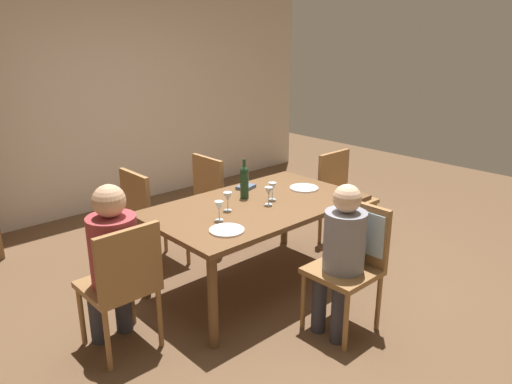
% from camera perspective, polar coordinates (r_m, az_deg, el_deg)
% --- Properties ---
extents(ground_plane, '(10.00, 10.00, 0.00)m').
position_cam_1_polar(ground_plane, '(4.25, 0.00, -10.70)').
color(ground_plane, brown).
extents(rear_room_partition, '(6.40, 0.12, 2.70)m').
position_cam_1_polar(rear_room_partition, '(6.04, -18.11, 10.66)').
color(rear_room_partition, beige).
rests_on(rear_room_partition, ground_plane).
extents(dining_table, '(1.75, 1.03, 0.73)m').
position_cam_1_polar(dining_table, '(3.97, 0.00, -2.44)').
color(dining_table, brown).
rests_on(dining_table, ground_plane).
extents(chair_near, '(0.46, 0.44, 0.92)m').
position_cam_1_polar(chair_near, '(3.54, 11.46, -6.54)').
color(chair_near, olive).
rests_on(chair_near, ground_plane).
extents(chair_left_end, '(0.44, 0.44, 0.92)m').
position_cam_1_polar(chair_left_end, '(3.30, -15.33, -9.92)').
color(chair_left_end, olive).
rests_on(chair_left_end, ground_plane).
extents(chair_far_left, '(0.44, 0.44, 0.92)m').
position_cam_1_polar(chair_far_left, '(4.43, -12.53, -2.31)').
color(chair_far_left, olive).
rests_on(chair_far_left, ground_plane).
extents(chair_right_end, '(0.44, 0.44, 0.92)m').
position_cam_1_polar(chair_right_end, '(4.95, 10.00, 0.06)').
color(chair_right_end, olive).
rests_on(chair_right_end, ground_plane).
extents(chair_far_right, '(0.44, 0.44, 0.92)m').
position_cam_1_polar(chair_far_right, '(4.84, -4.54, -0.13)').
color(chair_far_right, olive).
rests_on(chair_far_right, ground_plane).
extents(person_woman_host, '(0.33, 0.29, 1.10)m').
position_cam_1_polar(person_woman_host, '(3.41, 10.02, -6.62)').
color(person_woman_host, '#33333D').
rests_on(person_woman_host, ground_plane).
extents(person_man_bearded, '(0.32, 0.37, 1.16)m').
position_cam_1_polar(person_man_bearded, '(3.34, -16.45, -7.17)').
color(person_man_bearded, '#33333D').
rests_on(person_man_bearded, ground_plane).
extents(wine_bottle_tall_green, '(0.07, 0.07, 0.34)m').
position_cam_1_polar(wine_bottle_tall_green, '(4.03, -1.37, 1.29)').
color(wine_bottle_tall_green, '#19381E').
rests_on(wine_bottle_tall_green, dining_table).
extents(wine_glass_near_left, '(0.07, 0.07, 0.15)m').
position_cam_1_polar(wine_glass_near_left, '(3.77, -3.34, -0.65)').
color(wine_glass_near_left, silver).
rests_on(wine_glass_near_left, dining_table).
extents(wine_glass_centre, '(0.07, 0.07, 0.15)m').
position_cam_1_polar(wine_glass_centre, '(3.58, -4.35, -1.74)').
color(wine_glass_centre, silver).
rests_on(wine_glass_centre, dining_table).
extents(wine_glass_near_right, '(0.07, 0.07, 0.15)m').
position_cam_1_polar(wine_glass_near_right, '(3.89, 1.49, -0.02)').
color(wine_glass_near_right, silver).
rests_on(wine_glass_near_right, dining_table).
extents(wine_glass_far, '(0.07, 0.07, 0.15)m').
position_cam_1_polar(wine_glass_far, '(4.01, 1.93, 0.53)').
color(wine_glass_far, silver).
rests_on(wine_glass_far, dining_table).
extents(dinner_plate_host, '(0.25, 0.25, 0.01)m').
position_cam_1_polar(dinner_plate_host, '(3.42, -3.45, -4.49)').
color(dinner_plate_host, white).
rests_on(dinner_plate_host, dining_table).
extents(dinner_plate_guest_left, '(0.25, 0.25, 0.01)m').
position_cam_1_polar(dinner_plate_guest_left, '(4.34, 5.63, 0.47)').
color(dinner_plate_guest_left, white).
rests_on(dinner_plate_guest_left, dining_table).
extents(folded_napkin, '(0.19, 0.16, 0.03)m').
position_cam_1_polar(folded_napkin, '(4.32, -1.20, 0.59)').
color(folded_napkin, '#4C5B75').
rests_on(folded_napkin, dining_table).
extents(handbag, '(0.14, 0.29, 0.22)m').
position_cam_1_polar(handbag, '(5.25, -0.69, -3.50)').
color(handbag, brown).
rests_on(handbag, ground_plane).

